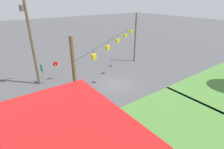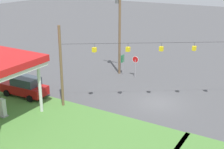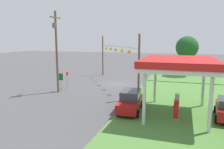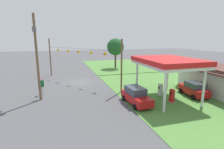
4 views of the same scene
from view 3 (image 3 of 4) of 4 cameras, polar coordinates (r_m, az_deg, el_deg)
The scene contains 11 objects.
ground_plane at distance 34.07m, azimuth 1.09°, elevation -2.47°, with size 160.00×160.00×0.00m, color #4C4C4F.
grass_verge_opposite_corner at distance 48.76m, azimuth 25.33°, elevation 0.20°, with size 24.00×24.00×0.04m, color #4C7F38.
gas_station_canopy at distance 20.37m, azimuth 17.02°, elevation 2.60°, with size 8.24×6.28×5.19m.
fuel_pump_near at distance 22.38m, azimuth 16.63°, elevation -7.01°, with size 0.71×0.56×1.64m.
fuel_pump_far at distance 19.93m, azimuth 16.39°, elevation -9.00°, with size 0.71×0.56×1.64m.
car_at_pumps_front at distance 21.20m, azimuth 4.84°, elevation -6.89°, with size 4.89×2.32×2.01m.
stop_sign_roadside at distance 31.15m, azimuth -11.65°, elevation -0.36°, with size 0.80×0.08×2.50m.
route_sign at distance 29.77m, azimuth -13.24°, elevation -1.06°, with size 0.10×0.70×2.40m.
utility_pole_main at distance 28.93m, azimuth -14.34°, elevation 6.75°, with size 2.20×0.44×10.38m.
signal_span_gantry at distance 33.49m, azimuth 1.09°, elevation 4.54°, with size 15.04×10.24×7.48m.
tree_west_verge at distance 44.02m, azimuth 19.01°, elevation 6.69°, with size 4.22×4.22×7.50m.
Camera 3 is at (31.89, 9.84, 6.86)m, focal length 35.00 mm.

